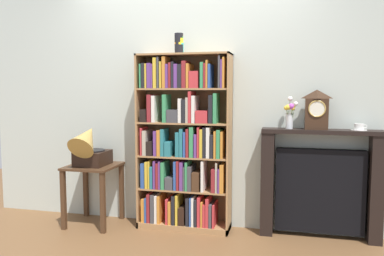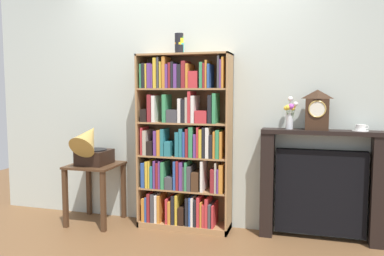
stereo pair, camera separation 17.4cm
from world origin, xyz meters
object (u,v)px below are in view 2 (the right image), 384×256
cup_stack (179,44)px  flower_vase (290,114)px  side_table_left (95,179)px  gramophone (91,146)px  teacup_with_saucer (361,128)px  fireplace_mantel (320,186)px  bookshelf (183,148)px  mantel_clock (317,110)px

cup_stack → flower_vase: cup_stack is taller
side_table_left → gramophone: 0.37m
side_table_left → gramophone: gramophone is taller
side_table_left → teacup_with_saucer: bearing=3.4°
gramophone → side_table_left: bearing=90.0°
side_table_left → fireplace_mantel: size_ratio=0.57×
teacup_with_saucer → gramophone: bearing=-175.0°
bookshelf → fireplace_mantel: bookshelf is taller
gramophone → teacup_with_saucer: bearing=5.0°
cup_stack → fireplace_mantel: (1.36, 0.05, -1.34)m
bookshelf → teacup_with_saucer: bearing=1.7°
mantel_clock → flower_vase: bearing=-177.6°
fireplace_mantel → teacup_with_saucer: bearing=-3.0°
bookshelf → side_table_left: (-0.94, -0.10, -0.35)m
gramophone → flower_vase: 2.01m
mantel_clock → teacup_with_saucer: size_ratio=2.66×
gramophone → cup_stack: bearing=12.4°
cup_stack → mantel_clock: bearing=1.1°
gramophone → teacup_with_saucer: (2.58, 0.23, 0.23)m
side_table_left → flower_vase: flower_vase is taller
mantel_clock → teacup_with_saucer: (0.37, 0.00, -0.16)m
fireplace_mantel → teacup_with_saucer: 0.64m
bookshelf → mantel_clock: bookshelf is taller
teacup_with_saucer → fireplace_mantel: bearing=177.0°
bookshelf → gramophone: size_ratio=3.56×
mantel_clock → flower_vase: size_ratio=1.20×
side_table_left → teacup_with_saucer: 2.65m
cup_stack → side_table_left: (-0.89, -0.12, -1.38)m
bookshelf → teacup_with_saucer: size_ratio=12.65×
side_table_left → fireplace_mantel: 2.26m
flower_vase → teacup_with_saucer: size_ratio=2.20×
bookshelf → flower_vase: bearing=2.1°
flower_vase → teacup_with_saucer: bearing=1.2°
bookshelf → mantel_clock: bearing=2.1°
mantel_clock → flower_vase: (-0.24, -0.01, -0.04)m
cup_stack → teacup_with_saucer: 1.86m
bookshelf → side_table_left: bearing=-173.7°
mantel_clock → teacup_with_saucer: bearing=0.4°
fireplace_mantel → flower_vase: flower_vase is taller
fireplace_mantel → flower_vase: size_ratio=3.57×
cup_stack → teacup_with_saucer: (1.68, 0.03, -0.79)m
fireplace_mantel → mantel_clock: mantel_clock is taller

